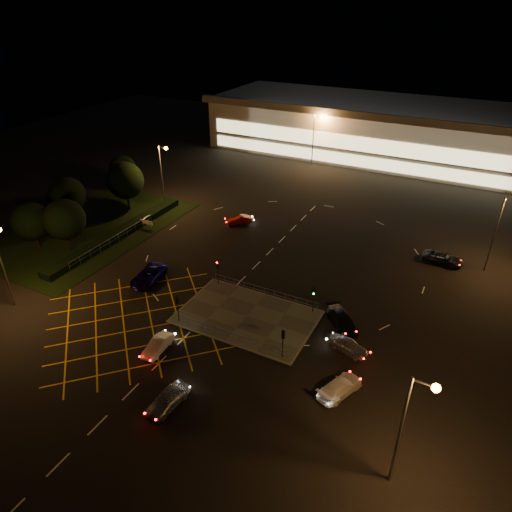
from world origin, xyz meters
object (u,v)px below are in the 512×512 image
at_px(signal_se, 283,338).
at_px(car_approach_white, 340,387).
at_px(car_near_silver, 168,399).
at_px(car_left_blue, 148,275).
at_px(car_far_dkgrey, 342,320).
at_px(car_queue_white, 158,345).
at_px(car_right_silver, 348,345).
at_px(signal_nw, 218,268).
at_px(car_circ_red, 239,220).
at_px(signal_ne, 314,295).
at_px(signal_sw, 177,303).
at_px(car_east_grey, 443,259).

distance_m(signal_se, car_approach_white, 6.69).
bearing_deg(car_near_silver, car_left_blue, 138.40).
xyz_separation_m(car_far_dkgrey, car_approach_white, (2.74, -9.02, -0.03)).
relative_size(car_queue_white, car_left_blue, 0.69).
xyz_separation_m(car_queue_white, car_right_silver, (16.41, 8.36, 0.05)).
xyz_separation_m(signal_nw, car_circ_red, (-5.88, 15.78, -1.76)).
relative_size(signal_nw, car_circ_red, 0.85).
relative_size(signal_ne, car_far_dkgrey, 0.64).
xyz_separation_m(signal_nw, signal_ne, (12.00, 0.00, 0.00)).
xyz_separation_m(car_near_silver, car_circ_red, (-11.74, 33.50, -0.14)).
xyz_separation_m(signal_se, car_far_dkgrey, (3.50, 7.27, -1.65)).
bearing_deg(signal_sw, car_far_dkgrey, -154.88).
distance_m(car_east_grey, car_approach_white, 27.57).
distance_m(car_queue_white, car_left_blue, 12.85).
bearing_deg(signal_sw, car_east_grey, -132.21).
bearing_deg(signal_nw, car_approach_white, -28.11).
relative_size(car_queue_white, car_approach_white, 0.82).
xyz_separation_m(car_queue_white, car_circ_red, (-6.72, 28.38, -0.02)).
bearing_deg(car_east_grey, car_near_silver, 155.84).
relative_size(car_left_blue, car_far_dkgrey, 1.13).
height_order(signal_se, car_east_grey, signal_se).
height_order(signal_se, car_far_dkgrey, signal_se).
xyz_separation_m(signal_nw, car_far_dkgrey, (15.50, -0.72, -1.65)).
xyz_separation_m(signal_se, car_circ_red, (-17.88, 23.77, -1.76)).
height_order(signal_se, car_left_blue, signal_se).
height_order(car_circ_red, car_east_grey, car_east_grey).
bearing_deg(car_circ_red, car_queue_white, -26.28).
distance_m(car_queue_white, car_east_grey, 37.32).
bearing_deg(signal_sw, car_approach_white, 174.50).
relative_size(signal_nw, car_queue_white, 0.82).
xyz_separation_m(signal_se, car_left_blue, (-19.88, 4.83, -1.59)).
bearing_deg(car_left_blue, car_circ_red, 74.52).
bearing_deg(car_far_dkgrey, car_left_blue, 142.93).
bearing_deg(car_queue_white, car_east_grey, 50.37).
bearing_deg(signal_nw, car_far_dkgrey, -2.66).
xyz_separation_m(signal_ne, car_approach_white, (6.24, -9.74, -1.69)).
xyz_separation_m(car_queue_white, car_far_dkgrey, (14.66, 11.87, 0.08)).
height_order(car_near_silver, car_circ_red, car_near_silver).
distance_m(signal_ne, car_right_silver, 6.95).
distance_m(signal_se, car_near_silver, 11.62).
height_order(signal_sw, signal_nw, same).
xyz_separation_m(signal_ne, car_queue_white, (-11.16, -12.59, -1.73)).
bearing_deg(car_left_blue, signal_nw, 12.37).
bearing_deg(signal_se, signal_ne, -90.00).
distance_m(car_far_dkgrey, car_right_silver, 3.93).
bearing_deg(car_right_silver, car_far_dkgrey, 41.85).
relative_size(signal_sw, car_approach_white, 0.67).
height_order(signal_nw, car_east_grey, signal_nw).
relative_size(signal_sw, car_far_dkgrey, 0.64).
bearing_deg(car_far_dkgrey, car_near_silver, -162.58).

